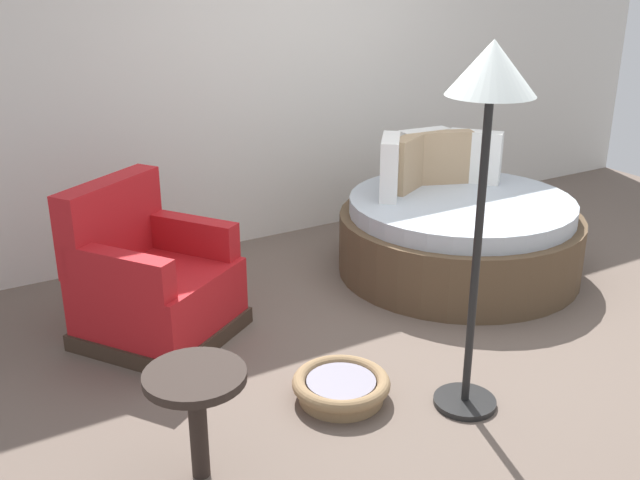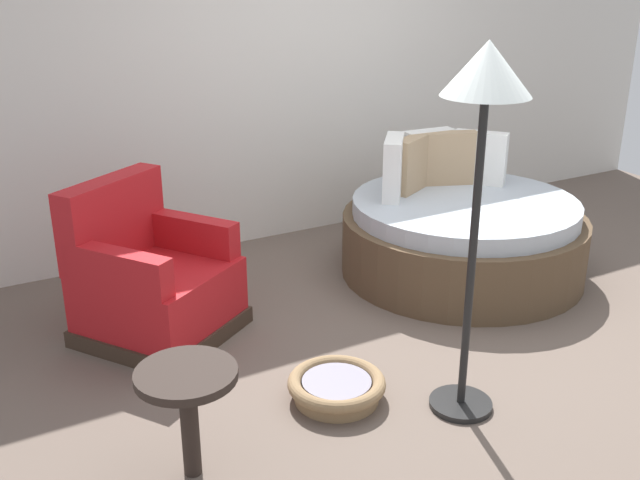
# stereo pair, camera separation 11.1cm
# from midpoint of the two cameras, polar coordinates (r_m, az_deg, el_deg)

# --- Properties ---
(ground_plane) EXTENTS (8.00, 8.00, 0.02)m
(ground_plane) POSITION_cam_midpoint_polar(r_m,az_deg,el_deg) (4.63, 8.58, -6.90)
(ground_plane) COLOR #66564C
(back_wall) EXTENTS (8.00, 0.12, 2.80)m
(back_wall) POSITION_cam_midpoint_polar(r_m,az_deg,el_deg) (5.86, -3.73, 13.70)
(back_wall) COLOR silver
(back_wall) RESTS_ON ground_plane
(round_daybed) EXTENTS (1.73, 1.73, 0.98)m
(round_daybed) POSITION_cam_midpoint_polar(r_m,az_deg,el_deg) (5.37, 10.04, 0.63)
(round_daybed) COLOR brown
(round_daybed) RESTS_ON ground_plane
(red_armchair) EXTENTS (1.10, 1.10, 0.94)m
(red_armchair) POSITION_cam_midpoint_polar(r_m,az_deg,el_deg) (4.49, -13.69, -3.38)
(red_armchair) COLOR #38281E
(red_armchair) RESTS_ON ground_plane
(pet_basket) EXTENTS (0.51, 0.51, 0.13)m
(pet_basket) POSITION_cam_midpoint_polar(r_m,az_deg,el_deg) (3.86, 0.81, -11.33)
(pet_basket) COLOR #8E704C
(pet_basket) RESTS_ON ground_plane
(side_table) EXTENTS (0.44, 0.44, 0.52)m
(side_table) POSITION_cam_midpoint_polar(r_m,az_deg,el_deg) (3.22, -10.62, -11.53)
(side_table) COLOR #2D231E
(side_table) RESTS_ON ground_plane
(floor_lamp) EXTENTS (0.40, 0.40, 1.82)m
(floor_lamp) POSITION_cam_midpoint_polar(r_m,az_deg,el_deg) (3.34, 12.07, 10.11)
(floor_lamp) COLOR black
(floor_lamp) RESTS_ON ground_plane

